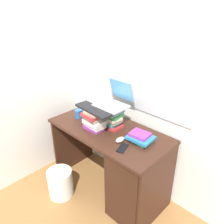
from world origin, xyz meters
TOP-DOWN VIEW (x-y plane):
  - ground_plane at (0.00, 0.00)m, footprint 6.00×6.00m
  - wall_back at (0.00, 0.35)m, footprint 6.00×0.06m
  - wall_left at (-0.89, 0.00)m, footprint 0.05×6.00m
  - desk at (0.31, -0.02)m, footprint 1.25×0.61m
  - book_stack_tall at (-0.03, 0.06)m, footprint 0.26×0.18m
  - book_stack_keyboard_riser at (-0.10, -0.10)m, footprint 0.22×0.19m
  - book_stack_side at (0.36, 0.05)m, footprint 0.24×0.20m
  - laptop at (-0.03, 0.12)m, footprint 0.30×0.31m
  - keyboard at (-0.10, -0.10)m, footprint 0.43×0.16m
  - computer_mouse at (0.23, -0.08)m, footprint 0.06×0.10m
  - mug at (-0.42, -0.04)m, footprint 0.12×0.08m
  - cell_phone at (0.32, -0.15)m, footprint 0.11×0.15m
  - wastebasket at (-0.31, -0.43)m, footprint 0.27×0.27m

SIDE VIEW (x-z plane):
  - ground_plane at x=0.00m, z-range 0.00..0.00m
  - wastebasket at x=-0.31m, z-range 0.00..0.31m
  - desk at x=0.31m, z-range 0.03..0.81m
  - cell_phone at x=0.32m, z-range 0.77..0.78m
  - computer_mouse at x=0.23m, z-range 0.77..0.81m
  - book_stack_side at x=0.36m, z-range 0.77..0.85m
  - mug at x=-0.42m, z-range 0.77..0.86m
  - book_stack_keyboard_riser at x=-0.10m, z-range 0.77..0.98m
  - book_stack_tall at x=-0.03m, z-range 0.78..1.00m
  - keyboard at x=-0.10m, z-range 0.98..1.00m
  - laptop at x=-0.03m, z-range 0.93..1.18m
  - wall_left at x=-0.89m, z-range 0.00..2.60m
  - wall_back at x=0.00m, z-range 0.00..2.60m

